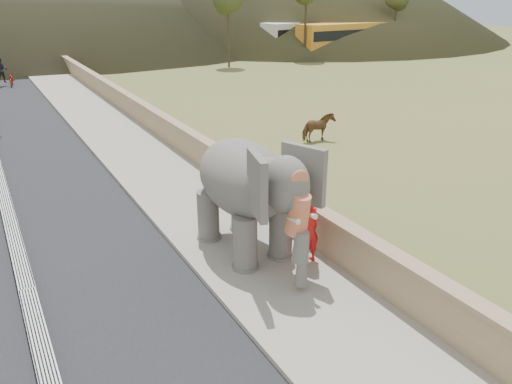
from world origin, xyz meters
TOP-DOWN VIEW (x-y plane):
  - ground at (0.00, 0.00)m, footprint 160.00×160.00m
  - walkway at (0.00, 10.00)m, footprint 3.00×120.00m
  - parapet at (1.65, 10.00)m, footprint 0.30×120.00m
  - cow at (7.48, 7.02)m, footprint 1.49×0.74m
  - distant_car at (20.93, 36.69)m, footprint 4.32×1.94m
  - bus_white at (26.19, 34.44)m, footprint 11.24×4.04m
  - bus_orange at (28.13, 30.70)m, footprint 11.14×3.22m
  - elephant_and_man at (0.02, -0.13)m, footprint 2.39×4.11m
  - motorcyclist at (-3.06, 28.36)m, footprint 1.39×1.85m
  - trees at (1.23, 29.80)m, footprint 47.64×42.60m

SIDE VIEW (x-z plane):
  - ground at x=0.00m, z-range 0.00..0.00m
  - walkway at x=0.00m, z-range 0.00..0.15m
  - parapet at x=1.65m, z-range 0.00..1.10m
  - cow at x=7.48m, z-range 0.00..1.23m
  - distant_car at x=20.93m, z-range 0.00..1.44m
  - motorcyclist at x=-3.06m, z-range -0.21..1.73m
  - bus_white at x=26.19m, z-range 0.00..3.10m
  - bus_orange at x=28.13m, z-range 0.00..3.10m
  - elephant_and_man at x=0.02m, z-range 0.14..3.04m
  - trees at x=1.23m, z-range -0.76..8.48m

